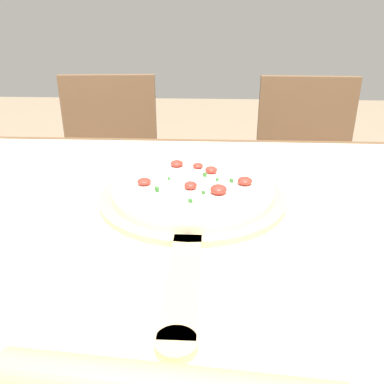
{
  "coord_description": "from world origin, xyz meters",
  "views": [
    {
      "loc": [
        0.01,
        -0.66,
        1.11
      ],
      "look_at": [
        -0.03,
        0.04,
        0.79
      ],
      "focal_mm": 38.0,
      "sensor_mm": 36.0,
      "label": 1
    }
  ],
  "objects": [
    {
      "name": "chair_left",
      "position": [
        -0.41,
        0.88,
        0.51
      ],
      "size": [
        0.43,
        0.43,
        0.88
      ],
      "rotation": [
        0.0,
        0.0,
        0.09
      ],
      "color": "brown",
      "rests_on": "ground_plane"
    },
    {
      "name": "dining_table",
      "position": [
        0.0,
        0.0,
        0.66
      ],
      "size": [
        1.46,
        1.01,
        0.76
      ],
      "color": "brown",
      "rests_on": "ground_plane"
    },
    {
      "name": "chair_right",
      "position": [
        0.38,
        0.88,
        0.51
      ],
      "size": [
        0.41,
        0.41,
        0.88
      ],
      "rotation": [
        0.0,
        0.0,
        -0.03
      ],
      "color": "brown",
      "rests_on": "ground_plane"
    },
    {
      "name": "towel_cloth",
      "position": [
        0.0,
        0.0,
        0.76
      ],
      "size": [
        1.38,
        0.93,
        0.0
      ],
      "color": "silver",
      "rests_on": "dining_table"
    },
    {
      "name": "pizza",
      "position": [
        -0.03,
        0.07,
        0.79
      ],
      "size": [
        0.32,
        0.32,
        0.04
      ],
      "color": "beige",
      "rests_on": "pizza_peel"
    },
    {
      "name": "pizza_peel",
      "position": [
        -0.03,
        0.05,
        0.77
      ],
      "size": [
        0.37,
        0.6,
        0.01
      ],
      "color": "tan",
      "rests_on": "towel_cloth"
    }
  ]
}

